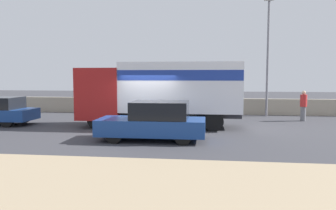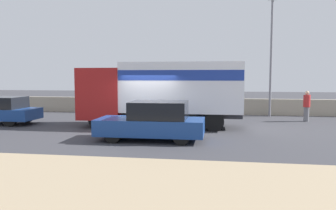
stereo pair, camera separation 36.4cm
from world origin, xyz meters
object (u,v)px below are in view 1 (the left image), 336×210
at_px(street_lamp, 268,48).
at_px(car_hatchback, 154,121).
at_px(box_truck, 162,89).
at_px(pedestrian, 303,105).

distance_m(street_lamp, car_hatchback, 10.65).
bearing_deg(box_truck, street_lamp, -139.07).
xyz_separation_m(car_hatchback, pedestrian, (7.22, 6.38, 0.13)).
distance_m(street_lamp, box_truck, 7.99).
relative_size(car_hatchback, pedestrian, 2.45).
relative_size(box_truck, pedestrian, 4.63).
height_order(street_lamp, car_hatchback, street_lamp).
height_order(street_lamp, box_truck, street_lamp).
relative_size(box_truck, car_hatchback, 1.89).
xyz_separation_m(street_lamp, car_hatchback, (-5.60, -8.39, -3.42)).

